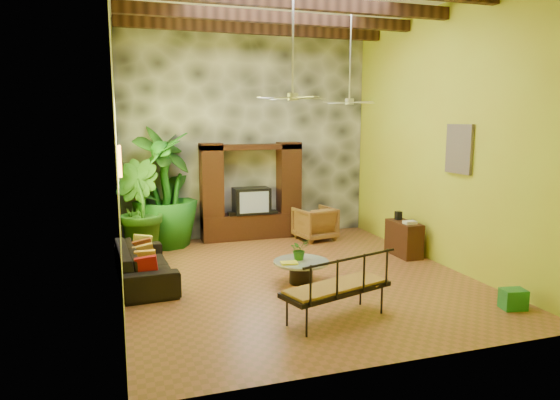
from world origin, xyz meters
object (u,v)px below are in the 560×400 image
object	(u,v)px
entertainment_center	(251,199)
tall_plant_b	(138,208)
ceiling_fan_front	(293,84)
side_console	(404,239)
coffee_table	(301,269)
sofa	(145,264)
iron_bench	(338,285)
green_bin	(513,299)
wicker_armchair	(315,223)
ceiling_fan_back	(350,92)
tall_plant_c	(165,190)
tall_plant_a	(164,185)

from	to	relation	value
entertainment_center	tall_plant_b	world-z (taller)	entertainment_center
ceiling_fan_front	side_console	distance (m)	4.29
tall_plant_b	coffee_table	distance (m)	3.90
ceiling_fan_front	coffee_table	bearing A→B (deg)	-3.86
side_console	sofa	bearing A→B (deg)	-178.24
tall_plant_b	coffee_table	bearing A→B (deg)	-46.90
iron_bench	green_bin	xyz separation A→B (m)	(2.72, -0.38, -0.38)
wicker_armchair	ceiling_fan_front	bearing A→B (deg)	50.59
coffee_table	entertainment_center	bearing A→B (deg)	89.39
ceiling_fan_back	iron_bench	distance (m)	4.75
tall_plant_b	ceiling_fan_back	bearing A→B (deg)	-15.53
tall_plant_b	green_bin	world-z (taller)	tall_plant_b
sofa	entertainment_center	bearing A→B (deg)	-48.31
entertainment_center	green_bin	world-z (taller)	entertainment_center
sofa	tall_plant_b	distance (m)	2.02
iron_bench	entertainment_center	bearing A→B (deg)	71.39
coffee_table	ceiling_fan_back	bearing A→B (deg)	44.53
wicker_armchair	tall_plant_c	xyz separation A→B (m)	(-3.43, 0.47, 0.89)
tall_plant_c	green_bin	world-z (taller)	tall_plant_c
ceiling_fan_front	tall_plant_c	bearing A→B (deg)	118.30
entertainment_center	tall_plant_c	xyz separation A→B (m)	(-2.03, -0.14, 0.31)
ceiling_fan_front	green_bin	bearing A→B (deg)	-37.50
ceiling_fan_front	wicker_armchair	world-z (taller)	ceiling_fan_front
entertainment_center	wicker_armchair	world-z (taller)	entertainment_center
tall_plant_b	coffee_table	world-z (taller)	tall_plant_b
tall_plant_c	iron_bench	bearing A→B (deg)	-69.78
entertainment_center	tall_plant_b	size ratio (longest dim) A/B	1.19
sofa	coffee_table	bearing A→B (deg)	-112.47
side_console	tall_plant_c	bearing A→B (deg)	153.29
wicker_armchair	tall_plant_c	distance (m)	3.57
entertainment_center	coffee_table	size ratio (longest dim) A/B	2.48
entertainment_center	sofa	size ratio (longest dim) A/B	1.07
ceiling_fan_front	entertainment_center	bearing A→B (deg)	86.76
iron_bench	green_bin	distance (m)	2.77
tall_plant_c	green_bin	distance (m)	7.29
wicker_armchair	iron_bench	xyz separation A→B (m)	(-1.53, -4.69, 0.14)
tall_plant_b	side_console	size ratio (longest dim) A/B	2.24
sofa	wicker_armchair	bearing A→B (deg)	-66.64
sofa	side_console	xyz separation A→B (m)	(5.28, 0.15, 0.03)
sofa	side_console	world-z (taller)	side_console
entertainment_center	tall_plant_a	distance (m)	2.08
tall_plant_a	green_bin	size ratio (longest dim) A/B	7.86
iron_bench	ceiling_fan_front	bearing A→B (deg)	75.09
iron_bench	green_bin	world-z (taller)	iron_bench
entertainment_center	ceiling_fan_front	bearing A→B (deg)	-93.24
tall_plant_b	iron_bench	bearing A→B (deg)	-60.96
iron_bench	tall_plant_c	bearing A→B (deg)	93.01
tall_plant_c	side_console	distance (m)	5.32
tall_plant_c	iron_bench	xyz separation A→B (m)	(1.90, -5.16, -0.75)
coffee_table	green_bin	bearing A→B (deg)	-39.03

